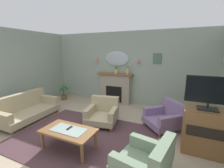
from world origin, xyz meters
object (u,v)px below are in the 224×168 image
(mantel_vase_centre, at_px, (116,69))
(armchair_by_coffee_table, at_px, (103,112))
(armchair_beside_couch, at_px, (166,117))
(armchair_in_corner, at_px, (147,162))
(potted_plant_small_fern, at_px, (64,92))
(wall_mirror, at_px, (117,59))
(framed_picture, at_px, (157,58))
(tv_flatscreen, at_px, (210,92))
(coffee_table, at_px, (69,132))
(mantel_vase_left, at_px, (127,69))
(wall_sconce_right, at_px, (138,61))
(wall_sconce_left, at_px, (97,60))
(fireplace, at_px, (115,88))
(tv_cabinet, at_px, (204,130))
(tv_remote, at_px, (69,128))
(floral_couch, at_px, (26,109))

(mantel_vase_centre, xyz_separation_m, armchair_by_coffee_table, (0.33, -1.71, -1.02))
(armchair_by_coffee_table, distance_m, armchair_beside_couch, 1.70)
(armchair_in_corner, relative_size, potted_plant_small_fern, 1.39)
(mantel_vase_centre, bearing_deg, armchair_beside_couch, -33.22)
(wall_mirror, distance_m, armchair_in_corner, 4.10)
(framed_picture, bearing_deg, armchair_by_coffee_table, -120.70)
(framed_picture, distance_m, armchair_in_corner, 3.68)
(mantel_vase_centre, relative_size, tv_flatscreen, 0.40)
(coffee_table, height_order, tv_flatscreen, tv_flatscreen)
(armchair_in_corner, xyz_separation_m, potted_plant_small_fern, (-4.01, 2.68, 0.02))
(tv_flatscreen, bearing_deg, armchair_by_coffee_table, 172.96)
(armchair_in_corner, xyz_separation_m, armchair_beside_couch, (0.11, 1.88, 0.00))
(mantel_vase_centre, bearing_deg, armchair_by_coffee_table, -79.27)
(armchair_by_coffee_table, height_order, armchair_in_corner, same)
(armchair_beside_couch, height_order, tv_flatscreen, tv_flatscreen)
(armchair_beside_couch, bearing_deg, mantel_vase_left, 139.69)
(wall_mirror, distance_m, potted_plant_small_fern, 2.59)
(wall_sconce_right, bearing_deg, wall_sconce_left, 180.00)
(wall_sconce_left, bearing_deg, potted_plant_small_fern, -153.52)
(fireplace, relative_size, mantel_vase_centre, 4.08)
(framed_picture, bearing_deg, potted_plant_small_fern, -169.30)
(coffee_table, xyz_separation_m, armchair_in_corner, (1.61, -0.09, -0.08))
(wall_mirror, height_order, tv_flatscreen, wall_mirror)
(armchair_in_corner, xyz_separation_m, tv_cabinet, (0.89, 1.18, 0.15))
(wall_sconce_right, bearing_deg, potted_plant_small_fern, -168.12)
(tv_remote, bearing_deg, mantel_vase_centre, 94.57)
(wall_sconce_left, height_order, armchair_in_corner, wall_sconce_left)
(coffee_table, xyz_separation_m, tv_remote, (-0.01, 0.05, 0.07))
(mantel_vase_centre, distance_m, potted_plant_small_fern, 2.42)
(potted_plant_small_fern, bearing_deg, tv_cabinet, -16.97)
(floral_couch, bearing_deg, potted_plant_small_fern, 98.32)
(mantel_vase_centre, xyz_separation_m, floral_couch, (-1.86, -2.45, -1.01))
(mantel_vase_centre, relative_size, floral_couch, 0.19)
(mantel_vase_left, bearing_deg, wall_sconce_left, 174.92)
(tv_cabinet, bearing_deg, mantel_vase_centre, 144.12)
(wall_sconce_right, relative_size, tv_flatscreen, 0.17)
(mantel_vase_centre, distance_m, framed_picture, 1.52)
(wall_mirror, distance_m, coffee_table, 3.52)
(coffee_table, height_order, armchair_by_coffee_table, armchair_by_coffee_table)
(armchair_in_corner, relative_size, tv_flatscreen, 1.14)
(floral_couch, bearing_deg, tv_flatscreen, 5.38)
(tv_remote, distance_m, potted_plant_small_fern, 3.48)
(wall_sconce_left, relative_size, floral_couch, 0.08)
(armchair_in_corner, bearing_deg, framed_picture, 97.03)
(fireplace, height_order, armchair_by_coffee_table, fireplace)
(mantel_vase_left, height_order, tv_cabinet, mantel_vase_left)
(wall_sconce_left, height_order, framed_picture, framed_picture)
(framed_picture, bearing_deg, wall_sconce_right, -174.73)
(floral_couch, bearing_deg, armchair_beside_couch, 16.82)
(armchair_by_coffee_table, relative_size, tv_cabinet, 1.05)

